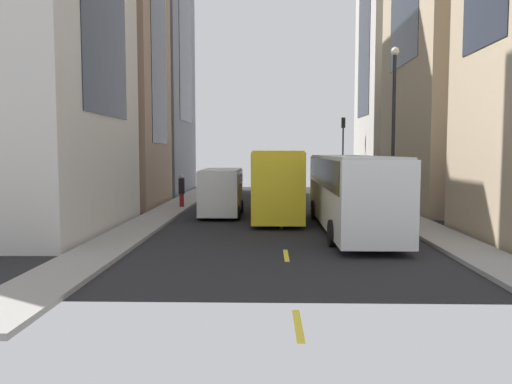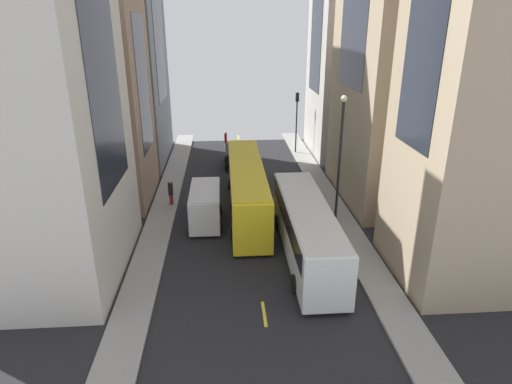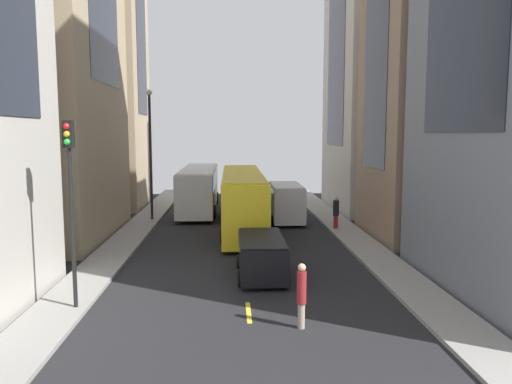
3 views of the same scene
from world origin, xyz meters
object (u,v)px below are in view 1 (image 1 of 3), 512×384
object	(u,v)px
streetcar_yellow	(276,176)
pedestrian_walking_far	(182,189)
delivery_van_white	(221,189)
traffic_light_near_corner	(343,140)
pedestrian_crossing_near	(258,178)
city_bus_white	(350,186)
car_black_0	(267,183)

from	to	relation	value
streetcar_yellow	pedestrian_walking_far	bearing A→B (deg)	-11.60
delivery_van_white	pedestrian_walking_far	bearing A→B (deg)	-49.41
traffic_light_near_corner	pedestrian_crossing_near	bearing A→B (deg)	-14.10
delivery_van_white	traffic_light_near_corner	xyz separation A→B (m)	(-9.11, -16.85, 3.01)
delivery_van_white	traffic_light_near_corner	distance (m)	19.39
delivery_van_white	pedestrian_walking_far	distance (m)	4.26
delivery_van_white	traffic_light_near_corner	world-z (taller)	traffic_light_near_corner
city_bus_white	traffic_light_near_corner	world-z (taller)	traffic_light_near_corner
car_black_0	pedestrian_walking_far	distance (m)	11.09
pedestrian_crossing_near	traffic_light_near_corner	world-z (taller)	traffic_light_near_corner
city_bus_white	streetcar_yellow	bearing A→B (deg)	-65.85
traffic_light_near_corner	city_bus_white	bearing A→B (deg)	82.59
pedestrian_crossing_near	traffic_light_near_corner	size ratio (longest dim) A/B	0.33
traffic_light_near_corner	delivery_van_white	bearing A→B (deg)	61.61
streetcar_yellow	pedestrian_crossing_near	size ratio (longest dim) A/B	7.13
car_black_0	pedestrian_walking_far	world-z (taller)	pedestrian_walking_far
pedestrian_crossing_near	delivery_van_white	bearing A→B (deg)	63.76
pedestrian_walking_far	traffic_light_near_corner	distance (m)	18.37
pedestrian_crossing_near	pedestrian_walking_far	world-z (taller)	pedestrian_walking_far
pedestrian_crossing_near	traffic_light_near_corner	distance (m)	8.45
pedestrian_walking_far	city_bus_white	bearing A→B (deg)	26.57
city_bus_white	traffic_light_near_corner	distance (m)	22.32
delivery_van_white	pedestrian_crossing_near	distance (m)	18.81
delivery_van_white	car_black_0	distance (m)	13.24
streetcar_yellow	pedestrian_walking_far	distance (m)	5.98
city_bus_white	streetcar_yellow	size ratio (longest dim) A/B	0.83
streetcar_yellow	pedestrian_crossing_near	xyz separation A→B (m)	(1.43, -16.69, -0.99)
delivery_van_white	traffic_light_near_corner	bearing A→B (deg)	-118.39
car_black_0	streetcar_yellow	bearing A→B (deg)	92.85
delivery_van_white	pedestrian_walking_far	xyz separation A→B (m)	(2.77, -3.23, -0.30)
streetcar_yellow	car_black_0	xyz separation A→B (m)	(0.55, -10.95, -1.12)
car_black_0	traffic_light_near_corner	world-z (taller)	traffic_light_near_corner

